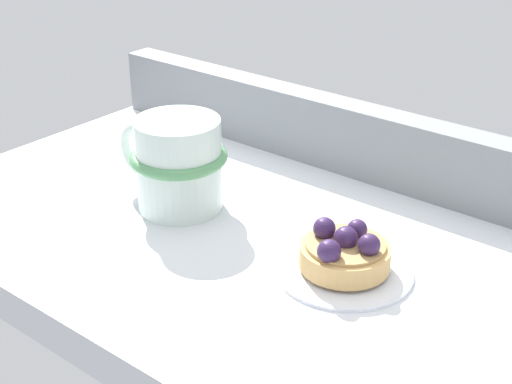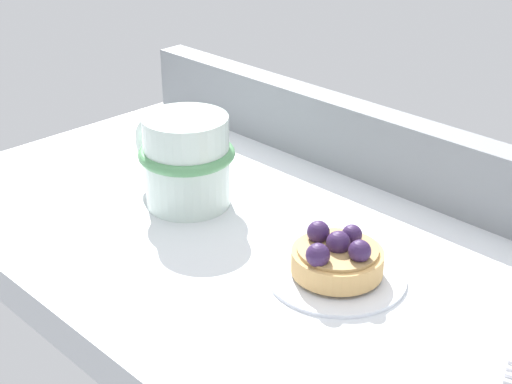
% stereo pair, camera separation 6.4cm
% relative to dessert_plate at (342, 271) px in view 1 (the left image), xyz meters
% --- Properties ---
extents(ground_plane, '(0.78, 0.38, 0.04)m').
position_rel_dessert_plate_xyz_m(ground_plane, '(-0.03, 0.00, -0.02)').
color(ground_plane, silver).
extents(window_rail_back, '(0.77, 0.03, 0.07)m').
position_rel_dessert_plate_xyz_m(window_rail_back, '(-0.03, 0.17, 0.03)').
color(window_rail_back, gray).
rests_on(window_rail_back, ground_plane).
extents(dessert_plate, '(0.11, 0.11, 0.01)m').
position_rel_dessert_plate_xyz_m(dessert_plate, '(0.00, 0.00, 0.00)').
color(dessert_plate, silver).
rests_on(dessert_plate, ground_plane).
extents(raspberry_tart, '(0.07, 0.07, 0.04)m').
position_rel_dessert_plate_xyz_m(raspberry_tart, '(-0.00, -0.00, 0.02)').
color(raspberry_tart, tan).
rests_on(raspberry_tart, dessert_plate).
extents(coffee_mug, '(0.12, 0.09, 0.09)m').
position_rel_dessert_plate_xyz_m(coffee_mug, '(-0.19, 0.01, 0.04)').
color(coffee_mug, silver).
rests_on(coffee_mug, ground_plane).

